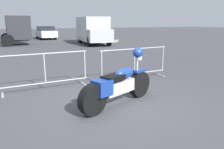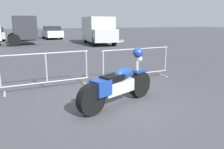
{
  "view_description": "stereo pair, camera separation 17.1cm",
  "coord_description": "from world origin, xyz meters",
  "px_view_note": "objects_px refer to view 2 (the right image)",
  "views": [
    {
      "loc": [
        -1.97,
        -4.54,
        1.94
      ],
      "look_at": [
        0.07,
        0.32,
        0.65
      ],
      "focal_mm": 35.0,
      "sensor_mm": 36.0,
      "label": 1
    },
    {
      "loc": [
        -1.81,
        -4.6,
        1.94
      ],
      "look_at": [
        0.07,
        0.32,
        0.65
      ],
      "focal_mm": 35.0,
      "sensor_mm": 36.0,
      "label": 2
    }
  ],
  "objects_px": {
    "crowd_barrier_near": "(46,70)",
    "parked_car_blue": "(25,33)",
    "motorcycle": "(118,85)",
    "pedestrian": "(101,30)",
    "parked_car_white": "(52,32)",
    "delivery_van": "(98,30)",
    "crowd_barrier_far": "(136,64)"
  },
  "relations": [
    {
      "from": "delivery_van",
      "to": "crowd_barrier_far",
      "type": "bearing_deg",
      "value": -8.8
    },
    {
      "from": "motorcycle",
      "to": "parked_car_blue",
      "type": "xyz_separation_m",
      "value": [
        -2.08,
        21.59,
        0.21
      ]
    },
    {
      "from": "crowd_barrier_far",
      "to": "delivery_van",
      "type": "height_order",
      "value": "delivery_van"
    },
    {
      "from": "parked_car_blue",
      "to": "parked_car_white",
      "type": "height_order",
      "value": "parked_car_white"
    },
    {
      "from": "motorcycle",
      "to": "crowd_barrier_far",
      "type": "relative_size",
      "value": 0.86
    },
    {
      "from": "motorcycle",
      "to": "pedestrian",
      "type": "height_order",
      "value": "pedestrian"
    },
    {
      "from": "parked_car_blue",
      "to": "motorcycle",
      "type": "bearing_deg",
      "value": 179.84
    },
    {
      "from": "crowd_barrier_far",
      "to": "crowd_barrier_near",
      "type": "bearing_deg",
      "value": 180.0
    },
    {
      "from": "crowd_barrier_far",
      "to": "parked_car_blue",
      "type": "distance_m",
      "value": 20.0
    },
    {
      "from": "crowd_barrier_near",
      "to": "pedestrian",
      "type": "xyz_separation_m",
      "value": [
        7.65,
        18.14,
        0.36
      ]
    },
    {
      "from": "crowd_barrier_near",
      "to": "pedestrian",
      "type": "relative_size",
      "value": 1.5
    },
    {
      "from": "delivery_van",
      "to": "parked_car_white",
      "type": "xyz_separation_m",
      "value": [
        -3.16,
        7.54,
        -0.52
      ]
    },
    {
      "from": "parked_car_white",
      "to": "crowd_barrier_far",
      "type": "bearing_deg",
      "value": 176.4
    },
    {
      "from": "parked_car_blue",
      "to": "parked_car_white",
      "type": "xyz_separation_m",
      "value": [
        2.83,
        -0.05,
        0.01
      ]
    },
    {
      "from": "delivery_van",
      "to": "parked_car_white",
      "type": "distance_m",
      "value": 8.2
    },
    {
      "from": "crowd_barrier_near",
      "to": "delivery_van",
      "type": "xyz_separation_m",
      "value": [
        5.37,
        12.08,
        0.68
      ]
    },
    {
      "from": "motorcycle",
      "to": "parked_car_blue",
      "type": "relative_size",
      "value": 0.51
    },
    {
      "from": "pedestrian",
      "to": "crowd_barrier_far",
      "type": "bearing_deg",
      "value": 135.55
    },
    {
      "from": "motorcycle",
      "to": "crowd_barrier_near",
      "type": "height_order",
      "value": "motorcycle"
    },
    {
      "from": "crowd_barrier_far",
      "to": "parked_car_white",
      "type": "relative_size",
      "value": 0.58
    },
    {
      "from": "parked_car_white",
      "to": "motorcycle",
      "type": "bearing_deg",
      "value": 172.34
    },
    {
      "from": "pedestrian",
      "to": "delivery_van",
      "type": "bearing_deg",
      "value": 129.53
    },
    {
      "from": "parked_car_white",
      "to": "pedestrian",
      "type": "distance_m",
      "value": 5.65
    },
    {
      "from": "motorcycle",
      "to": "crowd_barrier_near",
      "type": "bearing_deg",
      "value": 103.48
    },
    {
      "from": "parked_car_blue",
      "to": "pedestrian",
      "type": "height_order",
      "value": "pedestrian"
    },
    {
      "from": "motorcycle",
      "to": "parked_car_white",
      "type": "relative_size",
      "value": 0.5
    },
    {
      "from": "motorcycle",
      "to": "delivery_van",
      "type": "distance_m",
      "value": 14.55
    },
    {
      "from": "crowd_barrier_near",
      "to": "parked_car_blue",
      "type": "height_order",
      "value": "parked_car_blue"
    },
    {
      "from": "motorcycle",
      "to": "pedestrian",
      "type": "relative_size",
      "value": 1.29
    },
    {
      "from": "parked_car_blue",
      "to": "pedestrian",
      "type": "bearing_deg",
      "value": -106.23
    },
    {
      "from": "motorcycle",
      "to": "parked_car_white",
      "type": "xyz_separation_m",
      "value": [
        0.75,
        21.53,
        0.22
      ]
    },
    {
      "from": "crowd_barrier_near",
      "to": "parked_car_white",
      "type": "height_order",
      "value": "parked_car_white"
    }
  ]
}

